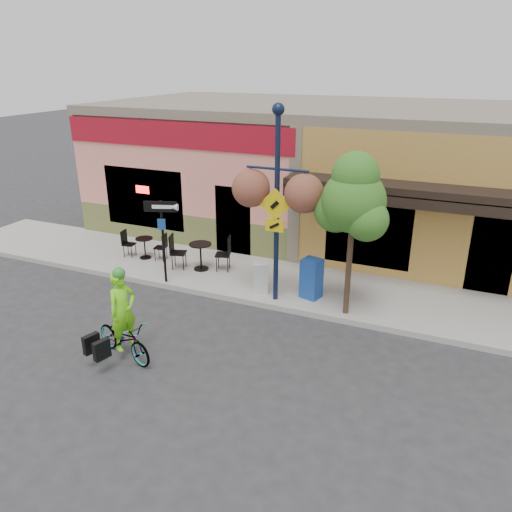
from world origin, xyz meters
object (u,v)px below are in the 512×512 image
Objects in this scene: street_tree at (351,236)px; newspaper_box_grey at (261,277)px; building at (359,171)px; one_way_sign at (163,242)px; newspaper_box_blue at (311,278)px; cyclist_rider at (124,321)px; bicycle at (124,339)px; lamp_post at (277,208)px.

newspaper_box_grey is at bearing 173.38° from street_tree.
building is 7.84× the size of one_way_sign.
newspaper_box_blue is 1.86m from street_tree.
street_tree is (1.04, -0.49, 1.46)m from newspaper_box_blue.
one_way_sign is 0.58× the size of street_tree.
newspaper_box_blue is 1.28× the size of newspaper_box_grey.
building is at bearing 100.75° from street_tree.
cyclist_rider is 5.37m from street_tree.
building is 10.62m from cyclist_rider.
bicycle is 4.93m from newspaper_box_blue.
newspaper_box_grey is at bearing 154.62° from lamp_post.
bicycle is at bearing -104.45° from building.
newspaper_box_blue is at bearing -87.89° from building.
cyclist_rider is at bearing -89.33° from one_way_sign.
lamp_post reaches higher than building.
bicycle is at bearing 106.84° from cyclist_rider.
lamp_post is (-0.58, -6.66, 0.34)m from building.
one_way_sign is (-3.77, -6.85, -0.94)m from building.
one_way_sign is at bearing 164.74° from newspaper_box_grey.
newspaper_box_blue is at bearing 154.79° from street_tree.
lamp_post is 2.10× the size of one_way_sign.
one_way_sign reaches higher than newspaper_box_blue.
cyclist_rider is 4.90m from newspaper_box_blue.
lamp_post is (2.05, 3.56, 2.15)m from bicycle.
lamp_post is at bearing 178.99° from street_tree.
lamp_post reaches higher than cyclist_rider.
bicycle is 4.10m from newspaper_box_grey.
building reaches higher than newspaper_box_grey.
building reaches higher than cyclist_rider.
lamp_post reaches higher than newspaper_box_blue.
cyclist_rider is 4.09m from newspaper_box_grey.
street_tree is at bearing -16.90° from one_way_sign.
bicycle is 2.02× the size of newspaper_box_grey.
bicycle is at bearing -109.19° from newspaper_box_blue.
lamp_post is 2.13m from newspaper_box_blue.
newspaper_box_blue is (0.81, 0.46, -1.91)m from lamp_post.
street_tree is (5.04, 0.16, 0.83)m from one_way_sign.
newspaper_box_blue is at bearing 29.24° from lamp_post.
bicycle is 5.52m from street_tree.
building is at bearing 84.75° from lamp_post.
lamp_post reaches higher than newspaper_box_grey.
lamp_post is 1.23× the size of street_tree.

